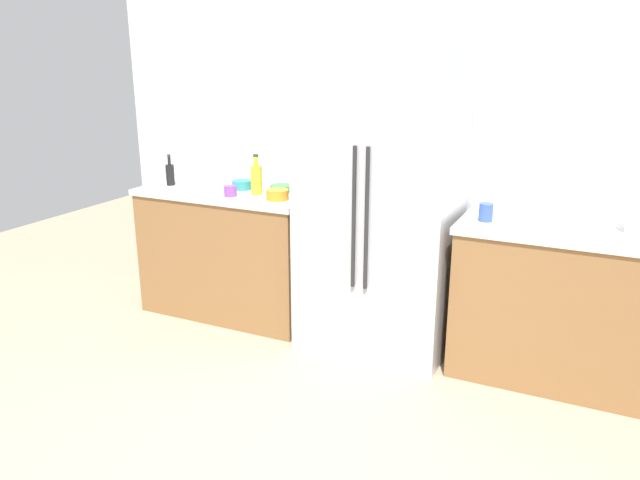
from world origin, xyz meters
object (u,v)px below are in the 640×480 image
cup_a (230,191)px  bowl_c (281,188)px  bowl_a (242,185)px  bottle_a (170,174)px  refrigerator (380,206)px  bowl_b (277,195)px  cup_b (486,212)px  bottle_b (256,179)px

cup_a → bowl_c: size_ratio=0.53×
bowl_a → bottle_a: bearing=-168.9°
refrigerator → bowl_b: refrigerator is taller
bottle_a → bowl_a: bearing=11.1°
cup_b → bowl_b: (-1.35, -0.04, -0.02)m
bottle_a → bottle_b: bottle_b is taller
cup_b → bowl_a: cup_b is taller
bowl_a → bottle_b: bearing=-29.5°
bottle_a → bottle_b: size_ratio=0.82×
refrigerator → bowl_c: refrigerator is taller
refrigerator → cup_a: bearing=-173.2°
bowl_a → cup_a: bearing=-77.5°
refrigerator → bowl_b: bearing=-173.7°
cup_a → refrigerator: bearing=6.8°
refrigerator → bowl_c: (-0.79, 0.15, 0.01)m
cup_b → bowl_b: size_ratio=0.69×
bottle_b → bowl_b: size_ratio=1.84×
bottle_a → bowl_b: 0.94m
bowl_b → bowl_c: (-0.09, 0.22, -0.01)m
bowl_a → bowl_b: 0.43m
bottle_a → bowl_c: (0.85, 0.15, -0.06)m
refrigerator → bowl_b: (-0.70, -0.08, 0.02)m
bowl_b → bowl_c: bearing=112.6°
cup_a → cup_b: 1.70m
cup_b → bowl_a: 1.75m
bowl_a → bowl_c: bearing=8.7°
refrigerator → bowl_a: refrigerator is taller
bottle_a → bowl_c: bottle_a is taller
refrigerator → cup_a: (-1.04, -0.12, 0.03)m
refrigerator → bowl_c: size_ratio=11.79×
cup_b → bowl_c: 1.46m
bowl_b → bowl_c: size_ratio=0.94×
bottle_a → cup_b: (2.29, -0.03, -0.03)m
bowl_a → bowl_c: 0.30m
bottle_b → bowl_a: bearing=150.5°
refrigerator → bottle_b: refrigerator is taller
cup_a → bowl_c: cup_a is taller
bottle_a → cup_b: bearing=-0.7°
bottle_b → cup_a: bottle_b is taller
refrigerator → cup_b: refrigerator is taller
bowl_a → bowl_c: bowl_a is taller
cup_b → bowl_c: cup_b is taller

